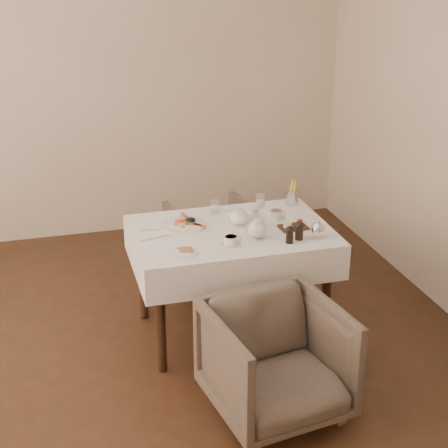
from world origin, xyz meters
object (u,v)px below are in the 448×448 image
Objects in this scene: table at (231,246)px; armchair_far at (213,240)px; armchair_near at (276,361)px; teapot_centre at (239,216)px; breakfast_plate at (184,224)px.

armchair_far is (0.11, 0.89, -0.35)m from table.
armchair_near is 1.79m from armchair_far.
armchair_near is at bearing -72.85° from teapot_centre.
table is 0.95m from armchair_near.
teapot_centre is at bearing 77.19° from armchair_near.
teapot_centre reaches higher than armchair_near.
table is at bearing -119.23° from teapot_centre.
table is at bearing 81.31° from armchair_near.
table is 1.99× the size of armchair_far.
table is 7.65× the size of teapot_centre.
teapot_centre is (0.07, 0.06, 0.18)m from table.
teapot_centre reaches higher than breakfast_plate.
armchair_near reaches higher than armchair_far.
teapot_centre reaches higher than armchair_far.
table reaches higher than armchair_far.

